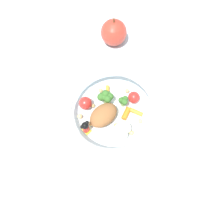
{
  "coord_description": "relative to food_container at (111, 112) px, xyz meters",
  "views": [
    {
      "loc": [
        0.21,
        -0.08,
        0.5
      ],
      "look_at": [
        0.02,
        0.01,
        0.02
      ],
      "focal_mm": 35.98,
      "sensor_mm": 36.0,
      "label": 1
    }
  ],
  "objects": [
    {
      "name": "loose_apple",
      "position": [
        -0.21,
        0.1,
        0.01
      ],
      "size": [
        0.07,
        0.07,
        0.08
      ],
      "color": "#BC3828",
      "rests_on": "ground_plane"
    },
    {
      "name": "food_container",
      "position": [
        0.0,
        0.0,
        0.0
      ],
      "size": [
        0.2,
        0.2,
        0.05
      ],
      "color": "white",
      "rests_on": "ground_plane"
    },
    {
      "name": "ground_plane",
      "position": [
        -0.02,
        -0.01,
        -0.03
      ],
      "size": [
        2.4,
        2.4,
        0.0
      ],
      "primitive_type": "plane",
      "color": "silver"
    }
  ]
}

